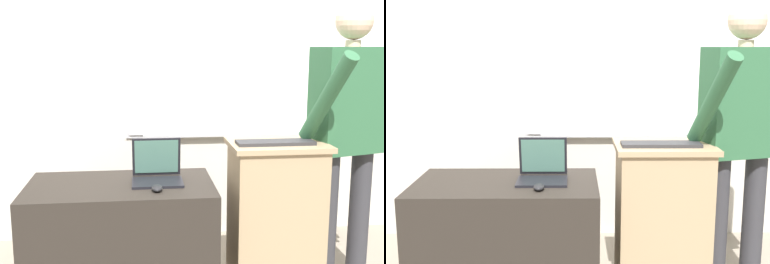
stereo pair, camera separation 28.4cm
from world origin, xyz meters
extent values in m
cube|color=beige|center=(0.00, 1.35, 1.42)|extent=(6.40, 0.12, 2.84)
cube|color=#B7B7BC|center=(0.56, 1.28, 1.42)|extent=(2.14, 0.02, 1.23)
cube|color=white|center=(0.56, 1.28, 1.42)|extent=(2.09, 0.02, 1.18)
cube|color=#B7B7BC|center=(0.56, 1.26, 0.81)|extent=(1.89, 0.04, 0.02)
cube|color=tan|center=(0.40, 0.30, 0.46)|extent=(0.53, 0.38, 0.92)
cube|color=tan|center=(0.40, 0.30, 0.93)|extent=(0.57, 0.42, 0.03)
cube|color=#28231E|center=(-0.53, 0.31, 0.36)|extent=(1.08, 0.63, 0.72)
cylinder|color=#333338|center=(0.75, 0.36, 0.43)|extent=(0.13, 0.13, 0.86)
cylinder|color=#333338|center=(0.99, 0.43, 0.43)|extent=(0.13, 0.13, 0.86)
cube|color=#2D603D|center=(0.87, 0.39, 1.18)|extent=(0.50, 0.33, 0.64)
cylinder|color=beige|center=(0.87, 0.39, 1.52)|extent=(0.09, 0.09, 0.04)
sphere|color=beige|center=(0.87, 0.39, 1.65)|extent=(0.22, 0.22, 0.22)
cylinder|color=#2D603D|center=(0.62, 0.14, 1.22)|extent=(0.19, 0.45, 0.53)
cylinder|color=#2D603D|center=(1.12, 0.46, 1.16)|extent=(0.08, 0.08, 0.61)
cube|color=black|center=(-0.31, 0.29, 0.73)|extent=(0.30, 0.21, 0.01)
cube|color=black|center=(-0.31, 0.42, 0.85)|extent=(0.29, 0.06, 0.24)
cube|color=#4C7A6B|center=(-0.31, 0.41, 0.85)|extent=(0.26, 0.04, 0.21)
cube|color=#2D2D30|center=(0.37, 0.25, 0.96)|extent=(0.45, 0.13, 0.02)
ellipsoid|color=black|center=(-0.32, 0.15, 0.74)|extent=(0.06, 0.10, 0.03)
camera|label=1|loc=(-0.41, -2.40, 1.52)|focal=45.00mm
camera|label=2|loc=(-0.12, -2.42, 1.52)|focal=45.00mm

